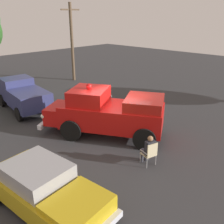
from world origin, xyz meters
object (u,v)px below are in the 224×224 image
at_px(vintage_fire_truck, 107,112).
at_px(utility_pole, 72,41).
at_px(lawn_chair_by_car, 108,96).
at_px(parked_pickup, 23,95).
at_px(lawn_chair_near_truck, 150,152).
at_px(classic_hot_rod, 45,189).
at_px(spectator_seated, 148,149).

relative_size(vintage_fire_truck, utility_pole, 0.94).
xyz_separation_m(lawn_chair_by_car, utility_pole, (-7.02, 2.70, 2.88)).
bearing_deg(utility_pole, parked_pickup, -61.58).
xyz_separation_m(parked_pickup, lawn_chair_near_truck, (9.53, 0.30, -0.40)).
distance_m(vintage_fire_truck, parked_pickup, 6.46).
bearing_deg(classic_hot_rod, lawn_chair_near_truck, 77.54).
bearing_deg(classic_hot_rod, utility_pole, 138.71).
bearing_deg(spectator_seated, utility_pole, 153.12).
bearing_deg(lawn_chair_by_car, lawn_chair_near_truck, -32.59).
bearing_deg(parked_pickup, spectator_seated, 2.05).
distance_m(lawn_chair_by_car, spectator_seated, 7.36).
relative_size(parked_pickup, lawn_chair_near_truck, 4.90).
distance_m(classic_hot_rod, lawn_chair_by_car, 9.82).
xyz_separation_m(lawn_chair_by_car, spectator_seated, (6.19, -3.99, 0.11)).
bearing_deg(utility_pole, vintage_fire_truck, -30.23).
xyz_separation_m(classic_hot_rod, utility_pole, (-12.41, 10.90, 2.72)).
relative_size(vintage_fire_truck, classic_hot_rod, 1.39).
xyz_separation_m(lawn_chair_near_truck, lawn_chair_by_car, (-6.31, 4.04, 0.00)).
height_order(classic_hot_rod, lawn_chair_by_car, classic_hot_rod).
height_order(vintage_fire_truck, lawn_chair_near_truck, vintage_fire_truck).
bearing_deg(vintage_fire_truck, utility_pole, 149.77).
distance_m(vintage_fire_truck, classic_hot_rod, 5.47).
distance_m(lawn_chair_by_car, utility_pole, 8.05).
bearing_deg(classic_hot_rod, lawn_chair_by_car, 123.33).
relative_size(classic_hot_rod, lawn_chair_near_truck, 4.42).
distance_m(spectator_seated, utility_pole, 15.06).
relative_size(lawn_chair_near_truck, lawn_chair_by_car, 1.00).
xyz_separation_m(parked_pickup, spectator_seated, (9.40, 0.34, -0.29)).
height_order(classic_hot_rod, spectator_seated, classic_hot_rod).
height_order(vintage_fire_truck, lawn_chair_by_car, vintage_fire_truck).
relative_size(parked_pickup, lawn_chair_by_car, 4.90).
bearing_deg(classic_hot_rod, parked_pickup, 155.79).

